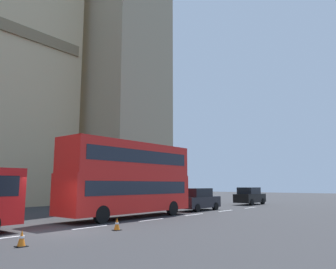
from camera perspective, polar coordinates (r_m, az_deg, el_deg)
The scene contains 7 objects.
ground_plane at distance 16.66m, azimuth -19.25°, elevation -15.63°, with size 160.00×160.00×0.00m, color #333335.
lane_centre_marking at distance 17.88m, azimuth -13.22°, elevation -15.35°, with size 39.00×0.16×0.01m.
double_decker_bus at distance 22.28m, azimuth -6.71°, elevation -7.17°, with size 9.95×2.54×4.90m.
sedan_lead at distance 28.42m, azimuth 5.19°, elevation -11.12°, with size 4.40×1.86×1.85m.
sedan_trailing at distance 37.68m, azimuth 13.95°, elevation -10.28°, with size 4.40×1.86×1.85m.
traffic_cone_middle at distance 13.22m, azimuth -23.96°, elevation -16.09°, with size 0.36×0.36×0.58m.
traffic_cone_east at distance 16.51m, azimuth -8.81°, elevation -15.07°, with size 0.36×0.36×0.58m.
Camera 1 is at (-8.77, -14.00, 2.16)m, focal length 35.28 mm.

